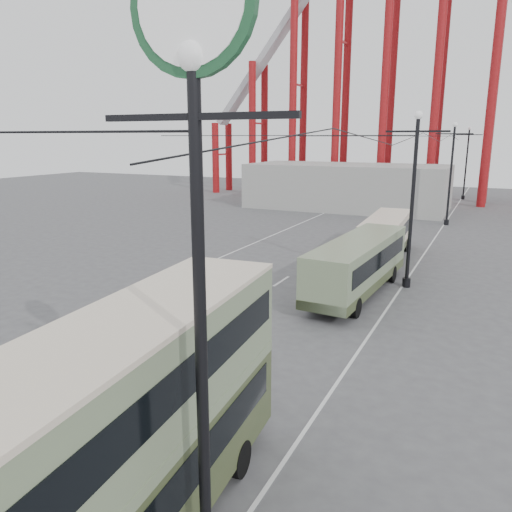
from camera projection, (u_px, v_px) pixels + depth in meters
The scene contains 12 objects.
ground at pixel (92, 430), 14.00m from camera, with size 160.00×160.00×0.00m, color #4C4C4F.
road_markings at pixel (306, 267), 31.62m from camera, with size 12.52×120.00×0.01m.
lamp_post_near at pixel (196, 148), 7.18m from camera, with size 3.20×0.44×10.80m.
lamp_post_mid at pixel (412, 202), 26.31m from camera, with size 3.20×0.44×9.32m.
lamp_post_far at pixel (451, 174), 45.58m from camera, with size 3.20×0.44×9.32m.
lamp_post_distant at pixel (466, 163), 64.85m from camera, with size 3.20×0.44×9.32m.
roller_coaster at pixel (405, 9), 59.56m from camera, with size 52.95×5.00×55.48m.
fairground_shed at pixel (347, 186), 57.12m from camera, with size 22.00×10.00×5.00m, color #9A9995.
double_decker_bus at pixel (139, 421), 9.56m from camera, with size 3.06×9.21×4.86m.
single_decker_green at pixel (358, 263), 25.81m from camera, with size 2.95×10.40×2.91m.
single_decker_cream at pixel (386, 235), 33.59m from camera, with size 2.76×9.17×2.82m.
pedestrian at pixel (246, 332), 18.99m from camera, with size 0.58×0.38×1.58m, color black.
Camera 1 is at (9.58, -9.24, 8.02)m, focal length 35.00 mm.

